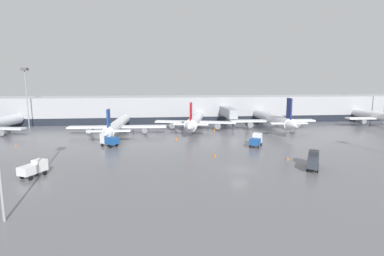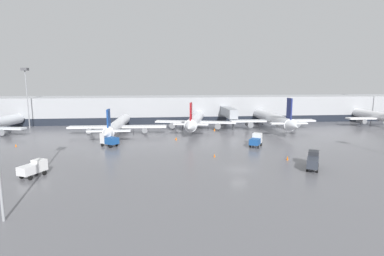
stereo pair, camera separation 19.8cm
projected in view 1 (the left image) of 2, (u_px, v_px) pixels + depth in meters
ground_plane at (239, 170)px, 49.96m from camera, size 320.00×320.00×0.00m
terminal_building at (195, 109)px, 110.03m from camera, size 160.00×30.05×9.00m
parked_jet_0 at (118, 125)px, 81.87m from camera, size 26.70×34.08×8.10m
parked_jet_1 at (273, 119)px, 90.02m from camera, size 25.70×36.28×10.23m
parked_jet_2 at (380, 117)px, 96.50m from camera, size 21.74×33.86×9.39m
parked_jet_4 at (195, 120)px, 90.01m from camera, size 24.30×34.93×9.02m
service_truck_0 at (313, 160)px, 50.22m from camera, size 4.26×5.69×2.78m
service_truck_1 at (256, 140)px, 67.06m from camera, size 3.91×4.63×2.93m
service_truck_2 at (34, 168)px, 46.04m from camera, size 3.60×4.59×2.44m
service_truck_3 at (109, 140)px, 67.24m from camera, size 4.45×4.12×2.97m
traffic_cone_0 at (16, 145)px, 67.27m from camera, size 0.39×0.39×0.63m
traffic_cone_1 at (288, 158)px, 55.96m from camera, size 0.40×0.40×0.80m
traffic_cone_2 at (215, 155)px, 58.18m from camera, size 0.38×0.38×0.63m
traffic_cone_3 at (214, 129)px, 88.52m from camera, size 0.49×0.49×0.79m
traffic_cone_4 at (176, 138)px, 74.75m from camera, size 0.52×0.52×0.76m
apron_light_mast_1 at (25, 81)px, 90.70m from camera, size 1.80×1.80×18.49m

